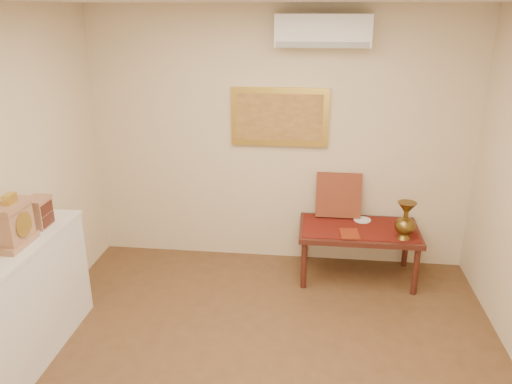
# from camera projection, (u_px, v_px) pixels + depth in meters

# --- Properties ---
(wall_back) EXTENTS (4.00, 0.02, 2.70)m
(wall_back) POSITION_uv_depth(u_px,v_px,m) (279.00, 140.00, 5.22)
(wall_back) COLOR beige
(wall_back) RESTS_ON ground
(table_cloth) EXTENTS (1.14, 0.59, 0.01)m
(table_cloth) POSITION_uv_depth(u_px,v_px,m) (359.00, 228.00, 5.06)
(table_cloth) COLOR #5F160F
(table_cloth) RESTS_ON low_table
(brass_urn_tall) EXTENTS (0.20, 0.20, 0.45)m
(brass_urn_tall) POSITION_uv_depth(u_px,v_px,m) (406.00, 217.00, 4.74)
(brass_urn_tall) COLOR brown
(brass_urn_tall) RESTS_ON table_cloth
(plate) EXTENTS (0.18, 0.18, 0.01)m
(plate) POSITION_uv_depth(u_px,v_px,m) (362.00, 220.00, 5.22)
(plate) COLOR silver
(plate) RESTS_ON table_cloth
(menu) EXTENTS (0.20, 0.26, 0.01)m
(menu) POSITION_uv_depth(u_px,v_px,m) (350.00, 234.00, 4.90)
(menu) COLOR maroon
(menu) RESTS_ON table_cloth
(cushion) EXTENTS (0.47, 0.20, 0.48)m
(cushion) POSITION_uv_depth(u_px,v_px,m) (338.00, 195.00, 5.27)
(cushion) COLOR #5D1216
(cushion) RESTS_ON table_cloth
(display_ledge) EXTENTS (0.37, 2.02, 0.98)m
(display_ledge) POSITION_uv_depth(u_px,v_px,m) (5.00, 324.00, 3.62)
(display_ledge) COLOR silver
(display_ledge) RESTS_ON floor
(mantel_clock) EXTENTS (0.17, 0.36, 0.41)m
(mantel_clock) POSITION_uv_depth(u_px,v_px,m) (14.00, 224.00, 3.66)
(mantel_clock) COLOR #AB7858
(mantel_clock) RESTS_ON display_ledge
(wooden_chest) EXTENTS (0.16, 0.21, 0.24)m
(wooden_chest) POSITION_uv_depth(u_px,v_px,m) (39.00, 212.00, 4.01)
(wooden_chest) COLOR #AB7858
(wooden_chest) RESTS_ON display_ledge
(low_table) EXTENTS (1.20, 0.70, 0.55)m
(low_table) POSITION_uv_depth(u_px,v_px,m) (359.00, 234.00, 5.08)
(low_table) COLOR #461C15
(low_table) RESTS_ON floor
(painting) EXTENTS (1.00, 0.06, 0.60)m
(painting) POSITION_uv_depth(u_px,v_px,m) (280.00, 117.00, 5.11)
(painting) COLOR gold
(painting) RESTS_ON wall_back
(ac_unit) EXTENTS (0.90, 0.25, 0.30)m
(ac_unit) POSITION_uv_depth(u_px,v_px,m) (323.00, 31.00, 4.68)
(ac_unit) COLOR white
(ac_unit) RESTS_ON wall_back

